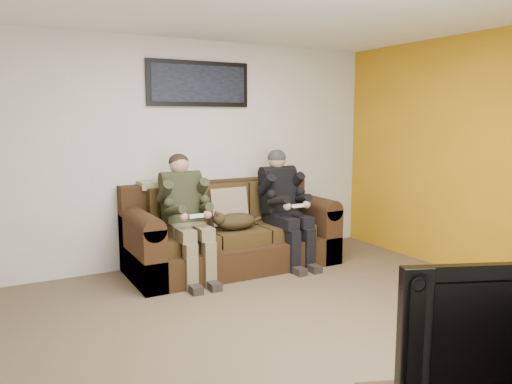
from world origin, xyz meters
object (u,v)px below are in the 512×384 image
sofa (230,235)px  framed_poster (199,84)px  person_right (284,200)px  cat (234,221)px  person_left (186,209)px

sofa → framed_poster: 1.79m
sofa → person_right: (0.61, -0.20, 0.39)m
framed_poster → person_right: bearing=-35.6°
person_right → framed_poster: (-0.81, 0.58, 1.34)m
sofa → framed_poster: framed_poster is taller
sofa → cat: 0.31m
person_left → cat: 0.59m
cat → framed_poster: framed_poster is taller
person_left → sofa: bearing=18.0°
cat → person_right: bearing=2.5°
sofa → person_right: 0.75m
person_left → person_right: size_ratio=0.99×
cat → framed_poster: size_ratio=0.53×
person_right → framed_poster: 1.67m
sofa → person_left: (-0.61, -0.20, 0.39)m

